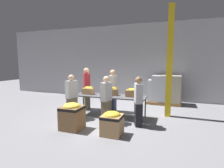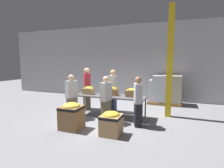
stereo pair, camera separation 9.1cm
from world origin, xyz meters
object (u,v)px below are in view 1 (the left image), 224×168
(banana_box_0, at_px, (88,90))
(pallet_stack_0, at_px, (162,90))
(banana_box_2, at_px, (133,92))
(support_pillar, at_px, (170,62))
(donation_bin_1, at_px, (112,122))
(pallet_stack_2, at_px, (157,92))
(volunteer_1, at_px, (113,91))
(pallet_stack_1, at_px, (170,90))
(banana_box_1, at_px, (112,91))
(volunteer_0, at_px, (138,102))
(volunteer_4, at_px, (87,89))
(volunteer_2, at_px, (72,97))
(donation_bin_0, at_px, (72,115))
(volunteer_3, at_px, (106,100))
(sorting_table, at_px, (109,97))

(banana_box_0, height_order, pallet_stack_0, pallet_stack_0)
(banana_box_2, xyz_separation_m, support_pillar, (1.20, 0.63, 1.07))
(donation_bin_1, xyz_separation_m, pallet_stack_2, (0.83, 4.31, 0.21))
(banana_box_0, height_order, pallet_stack_2, pallet_stack_2)
(volunteer_1, bearing_deg, pallet_stack_1, 131.99)
(banana_box_0, xyz_separation_m, donation_bin_1, (1.52, -1.57, -0.57))
(banana_box_1, height_order, volunteer_0, volunteer_0)
(banana_box_2, height_order, volunteer_4, volunteer_4)
(banana_box_1, distance_m, volunteer_4, 1.40)
(banana_box_1, xyz_separation_m, pallet_stack_1, (2.03, 2.65, -0.26))
(volunteer_2, distance_m, pallet_stack_1, 4.71)
(donation_bin_0, xyz_separation_m, donation_bin_1, (1.27, -0.00, -0.07))
(banana_box_1, height_order, donation_bin_1, banana_box_1)
(banana_box_2, distance_m, donation_bin_0, 2.26)
(donation_bin_0, bearing_deg, volunteer_2, 122.08)
(banana_box_2, bearing_deg, volunteer_1, 149.04)
(support_pillar, bearing_deg, volunteer_3, -144.40)
(volunteer_1, distance_m, pallet_stack_2, 2.64)
(donation_bin_1, bearing_deg, support_pillar, 58.50)
(banana_box_0, relative_size, volunteer_0, 0.26)
(banana_box_2, height_order, pallet_stack_2, pallet_stack_2)
(volunteer_4, distance_m, donation_bin_1, 2.93)
(volunteer_2, relative_size, pallet_stack_2, 1.36)
(sorting_table, relative_size, banana_box_1, 6.09)
(pallet_stack_0, bearing_deg, pallet_stack_2, 173.03)
(banana_box_0, xyz_separation_m, volunteer_1, (0.77, 0.64, -0.08))
(support_pillar, bearing_deg, pallet_stack_1, 89.02)
(banana_box_0, bearing_deg, banana_box_1, 4.70)
(volunteer_0, distance_m, volunteer_2, 2.38)
(sorting_table, xyz_separation_m, volunteer_1, (-0.10, 0.66, 0.12))
(volunteer_3, distance_m, pallet_stack_2, 3.67)
(volunteer_3, bearing_deg, volunteer_1, 23.05)
(volunteer_2, height_order, volunteer_3, volunteer_2)
(volunteer_0, relative_size, volunteer_4, 0.88)
(pallet_stack_0, distance_m, pallet_stack_1, 0.40)
(pallet_stack_1, bearing_deg, donation_bin_1, -108.37)
(volunteer_0, xyz_separation_m, volunteer_4, (-2.44, 1.24, 0.10))
(banana_box_0, xyz_separation_m, volunteer_2, (-0.32, -0.65, -0.14))
(banana_box_0, xyz_separation_m, pallet_stack_1, (2.95, 2.73, -0.25))
(volunteer_2, xyz_separation_m, support_pillar, (3.23, 1.36, 1.22))
(volunteer_3, xyz_separation_m, donation_bin_1, (0.52, -0.90, -0.42))
(banana_box_0, height_order, donation_bin_0, banana_box_0)
(banana_box_1, relative_size, pallet_stack_0, 0.32)
(volunteer_4, bearing_deg, donation_bin_1, 5.06)
(banana_box_1, bearing_deg, donation_bin_0, -112.05)
(volunteer_3, distance_m, support_pillar, 2.66)
(volunteer_0, bearing_deg, pallet_stack_0, -28.76)
(pallet_stack_0, bearing_deg, donation_bin_1, -103.51)
(donation_bin_0, bearing_deg, volunteer_3, 50.45)
(volunteer_1, bearing_deg, pallet_stack_2, 141.25)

